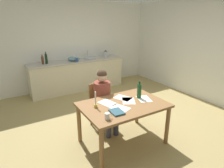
# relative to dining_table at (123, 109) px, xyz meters

# --- Properties ---
(ground_plane) EXTENTS (5.20, 5.20, 0.04)m
(ground_plane) POSITION_rel_dining_table_xyz_m (0.34, 0.71, -0.67)
(ground_plane) COLOR tan
(wall_back) EXTENTS (5.20, 0.12, 2.60)m
(wall_back) POSITION_rel_dining_table_xyz_m (0.34, 3.31, 0.65)
(wall_back) COLOR silver
(wall_back) RESTS_ON ground
(wall_right) EXTENTS (0.12, 5.20, 2.60)m
(wall_right) POSITION_rel_dining_table_xyz_m (2.94, 0.71, 0.65)
(wall_right) COLOR silver
(wall_right) RESTS_ON ground
(kitchen_counter) EXTENTS (2.82, 0.64, 0.90)m
(kitchen_counter) POSITION_rel_dining_table_xyz_m (0.34, 2.95, -0.19)
(kitchen_counter) COLOR beige
(kitchen_counter) RESTS_ON ground
(dining_table) EXTENTS (1.39, 0.95, 0.74)m
(dining_table) POSITION_rel_dining_table_xyz_m (0.00, 0.00, 0.00)
(dining_table) COLOR olive
(dining_table) RESTS_ON ground
(chair_at_table) EXTENTS (0.40, 0.40, 0.88)m
(chair_at_table) POSITION_rel_dining_table_xyz_m (-0.06, 0.72, -0.15)
(chair_at_table) COLOR olive
(chair_at_table) RESTS_ON ground
(person_seated) EXTENTS (0.32, 0.59, 1.19)m
(person_seated) POSITION_rel_dining_table_xyz_m (-0.06, 0.57, 0.03)
(person_seated) COLOR brown
(person_seated) RESTS_ON ground
(coffee_mug) EXTENTS (0.11, 0.07, 0.09)m
(coffee_mug) POSITION_rel_dining_table_xyz_m (-0.48, -0.31, 0.14)
(coffee_mug) COLOR white
(coffee_mug) RESTS_ON dining_table
(candlestick) EXTENTS (0.06, 0.06, 0.27)m
(candlestick) POSITION_rel_dining_table_xyz_m (-0.45, 0.12, 0.17)
(candlestick) COLOR gold
(candlestick) RESTS_ON dining_table
(book_magazine) EXTENTS (0.19, 0.24, 0.03)m
(book_magazine) POSITION_rel_dining_table_xyz_m (-0.26, -0.21, 0.11)
(book_magazine) COLOR #2F5769
(book_magazine) RESTS_ON dining_table
(paper_letter) EXTENTS (0.33, 0.36, 0.00)m
(paper_letter) POSITION_rel_dining_table_xyz_m (0.15, 0.06, 0.10)
(paper_letter) COLOR white
(paper_letter) RESTS_ON dining_table
(paper_bill) EXTENTS (0.32, 0.36, 0.00)m
(paper_bill) POSITION_rel_dining_table_xyz_m (0.14, 0.21, 0.10)
(paper_bill) COLOR white
(paper_bill) RESTS_ON dining_table
(paper_envelope) EXTENTS (0.29, 0.35, 0.00)m
(paper_envelope) POSITION_rel_dining_table_xyz_m (0.43, -0.01, 0.10)
(paper_envelope) COLOR white
(paper_envelope) RESTS_ON dining_table
(paper_receipt) EXTENTS (0.28, 0.34, 0.00)m
(paper_receipt) POSITION_rel_dining_table_xyz_m (-0.21, 0.17, 0.10)
(paper_receipt) COLOR white
(paper_receipt) RESTS_ON dining_table
(paper_notice) EXTENTS (0.30, 0.35, 0.00)m
(paper_notice) POSITION_rel_dining_table_xyz_m (-0.13, -0.10, 0.10)
(paper_notice) COLOR white
(paper_notice) RESTS_ON dining_table
(wine_bottle_on_table) EXTENTS (0.08, 0.08, 0.31)m
(wine_bottle_on_table) POSITION_rel_dining_table_xyz_m (0.38, 0.07, 0.23)
(wine_bottle_on_table) COLOR #194C23
(wine_bottle_on_table) RESTS_ON dining_table
(sink_unit) EXTENTS (0.36, 0.36, 0.24)m
(sink_unit) POSITION_rel_dining_table_xyz_m (0.76, 2.96, 0.28)
(sink_unit) COLOR #B2B7BC
(sink_unit) RESTS_ON kitchen_counter
(bottle_oil) EXTENTS (0.06, 0.06, 0.26)m
(bottle_oil) POSITION_rel_dining_table_xyz_m (-0.63, 2.95, 0.36)
(bottle_oil) COLOR #593319
(bottle_oil) RESTS_ON kitchen_counter
(bottle_vinegar) EXTENTS (0.07, 0.07, 0.32)m
(bottle_vinegar) POSITION_rel_dining_table_xyz_m (-0.53, 2.97, 0.39)
(bottle_vinegar) COLOR black
(bottle_vinegar) RESTS_ON kitchen_counter
(mixing_bowl) EXTENTS (0.27, 0.27, 0.12)m
(mixing_bowl) POSITION_rel_dining_table_xyz_m (0.20, 2.93, 0.32)
(mixing_bowl) COLOR #668C99
(mixing_bowl) RESTS_ON kitchen_counter
(stovetop_kettle) EXTENTS (0.18, 0.18, 0.22)m
(stovetop_kettle) POSITION_rel_dining_table_xyz_m (1.31, 2.95, 0.35)
(stovetop_kettle) COLOR #B7BABF
(stovetop_kettle) RESTS_ON kitchen_counter
(wine_glass_near_sink) EXTENTS (0.07, 0.07, 0.15)m
(wine_glass_near_sink) POSITION_rel_dining_table_xyz_m (0.40, 3.10, 0.36)
(wine_glass_near_sink) COLOR silver
(wine_glass_near_sink) RESTS_ON kitchen_counter
(wine_glass_by_kettle) EXTENTS (0.07, 0.07, 0.15)m
(wine_glass_by_kettle) POSITION_rel_dining_table_xyz_m (0.28, 3.10, 0.36)
(wine_glass_by_kettle) COLOR silver
(wine_glass_by_kettle) RESTS_ON kitchen_counter
(wine_glass_back_left) EXTENTS (0.07, 0.07, 0.15)m
(wine_glass_back_left) POSITION_rel_dining_table_xyz_m (0.22, 3.10, 0.36)
(wine_glass_back_left) COLOR silver
(wine_glass_back_left) RESTS_ON kitchen_counter
(teacup_on_counter) EXTENTS (0.12, 0.08, 0.10)m
(teacup_on_counter) POSITION_rel_dining_table_xyz_m (0.29, 2.80, 0.31)
(teacup_on_counter) COLOR #33598C
(teacup_on_counter) RESTS_ON kitchen_counter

